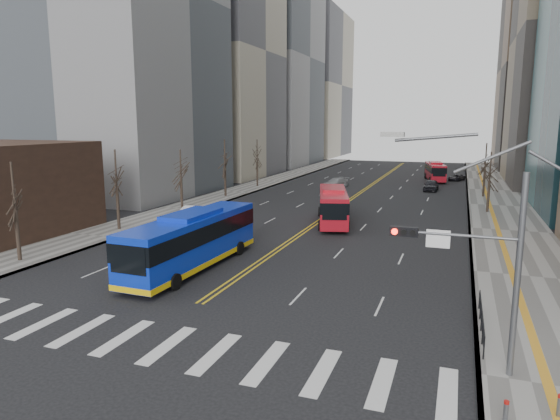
{
  "coord_description": "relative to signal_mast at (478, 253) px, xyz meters",
  "views": [
    {
      "loc": [
        12.94,
        -17.82,
        9.78
      ],
      "look_at": [
        2.04,
        12.31,
        4.1
      ],
      "focal_mm": 32.0,
      "sensor_mm": 36.0,
      "label": 1
    }
  ],
  "objects": [
    {
      "name": "ground",
      "position": [
        -13.77,
        -2.0,
        -4.86
      ],
      "size": [
        220.0,
        220.0,
        0.0
      ],
      "primitive_type": "plane",
      "color": "black"
    },
    {
      "name": "street_trees",
      "position": [
        -20.94,
        32.55,
        0.02
      ],
      "size": [
        35.2,
        47.2,
        7.6
      ],
      "color": "black",
      "rests_on": "ground"
    },
    {
      "name": "pedestrian_railing",
      "position": [
        0.53,
        4.0,
        -4.03
      ],
      "size": [
        0.06,
        6.06,
        1.02
      ],
      "color": "black",
      "rests_on": "sidewalk_right"
    },
    {
      "name": "car_dark_mid",
      "position": [
        -4.59,
        54.46,
        -4.07
      ],
      "size": [
        2.08,
        4.71,
        1.58
      ],
      "primitive_type": "imported",
      "rotation": [
        0.0,
        0.0,
        -0.05
      ],
      "color": "black",
      "rests_on": "ground"
    },
    {
      "name": "bollards",
      "position": [
        2.5,
        -2.16,
        -4.3
      ],
      "size": [
        2.87,
        3.17,
        0.78
      ],
      "color": "slate",
      "rests_on": "sidewalk_right"
    },
    {
      "name": "blue_bus",
      "position": [
        -17.47,
        8.86,
        -2.83
      ],
      "size": [
        3.37,
        13.45,
        3.86
      ],
      "color": "#0D30D1",
      "rests_on": "ground"
    },
    {
      "name": "car_white",
      "position": [
        -26.27,
        23.79,
        -4.16
      ],
      "size": [
        1.83,
        4.35,
        1.4
      ],
      "primitive_type": "imported",
      "rotation": [
        0.0,
        0.0,
        -0.08
      ],
      "color": "silver",
      "rests_on": "ground"
    },
    {
      "name": "signal_mast",
      "position": [
        0.0,
        0.0,
        0.0
      ],
      "size": [
        5.37,
        0.37,
        9.39
      ],
      "color": "slate",
      "rests_on": "ground"
    },
    {
      "name": "office_towers",
      "position": [
        -13.64,
        66.51,
        19.07
      ],
      "size": [
        83.0,
        134.0,
        58.0
      ],
      "color": "gray",
      "rests_on": "ground"
    },
    {
      "name": "sidewalk_left",
      "position": [
        -30.27,
        43.0,
        -4.78
      ],
      "size": [
        5.0,
        130.0,
        0.15
      ],
      "primitive_type": "cube",
      "color": "slate",
      "rests_on": "ground"
    },
    {
      "name": "red_bus_far",
      "position": [
        -4.72,
        67.2,
        -3.06
      ],
      "size": [
        4.06,
        10.32,
        3.22
      ],
      "color": "#B21321",
      "rests_on": "ground"
    },
    {
      "name": "car_silver",
      "position": [
        -18.34,
        53.43,
        -4.14
      ],
      "size": [
        3.61,
        5.3,
        1.42
      ],
      "primitive_type": "imported",
      "rotation": [
        0.0,
        0.0,
        -0.36
      ],
      "color": "#9D9DA2",
      "rests_on": "ground"
    },
    {
      "name": "centerline",
      "position": [
        -13.77,
        53.0,
        -4.85
      ],
      "size": [
        0.55,
        100.0,
        0.01
      ],
      "color": "gold",
      "rests_on": "ground"
    },
    {
      "name": "red_bus_near",
      "position": [
        -12.26,
        26.91,
        -2.91
      ],
      "size": [
        5.41,
        11.33,
        3.51
      ],
      "color": "#B21321",
      "rests_on": "ground"
    },
    {
      "name": "car_dark_far",
      "position": [
        -1.27,
        68.99,
        -4.33
      ],
      "size": [
        3.06,
        4.19,
        1.06
      ],
      "primitive_type": "imported",
      "rotation": [
        0.0,
        0.0,
        -0.39
      ],
      "color": "black",
      "rests_on": "ground"
    },
    {
      "name": "crosswalk",
      "position": [
        -13.77,
        -2.0,
        -4.85
      ],
      "size": [
        26.7,
        4.0,
        0.01
      ],
      "color": "silver",
      "rests_on": "ground"
    },
    {
      "name": "sidewalk_right",
      "position": [
        3.73,
        43.0,
        -4.78
      ],
      "size": [
        7.0,
        130.0,
        0.15
      ],
      "primitive_type": "cube",
      "color": "slate",
      "rests_on": "ground"
    }
  ]
}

